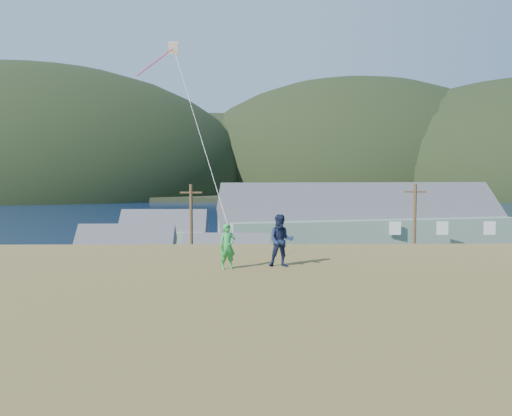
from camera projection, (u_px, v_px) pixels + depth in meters
The scene contains 15 objects.
ground at pixel (229, 321), 35.57m from camera, with size 900.00×900.00×0.00m, color #0A1638.
grass_strip at pixel (228, 329), 33.57m from camera, with size 110.00×8.00×0.10m, color #4C3D19.
waterfront_lot at pixel (235, 274), 52.53m from camera, with size 72.00×36.00×0.12m, color #28282B.
wharf at pixel (199, 242), 75.36m from camera, with size 26.00×14.00×0.90m, color gray.
far_shore at pixel (245, 190), 364.84m from camera, with size 900.00×320.00×2.00m, color black.
far_hills at pixel (301, 191), 314.90m from camera, with size 760.00×265.00×143.00m.
lodge at pixel (365, 228), 56.94m from camera, with size 34.29×16.18×11.64m.
shed_palegreen_near at pixel (125, 257), 48.18m from camera, with size 9.51×6.10×6.83m.
shed_white at pixel (226, 265), 44.49m from camera, with size 8.03×5.51×6.26m.
shed_palegreen_far at pixel (164, 235), 63.78m from camera, with size 11.01×6.31×7.42m.
utility_poles at pixel (195, 251), 36.73m from camera, with size 33.67×0.24×9.65m.
parked_cars at pixel (158, 261), 56.38m from camera, with size 23.54×13.47×1.58m.
kite_flyer_green at pixel (227, 247), 16.47m from camera, with size 0.55×0.36×1.49m, color green.
kite_flyer_navy at pixel (281, 241), 16.89m from camera, with size 0.87×0.67×1.78m, color #161F3D.
kite_rig at pixel (172, 52), 23.17m from camera, with size 2.04×4.03×11.13m.
Camera 1 is at (1.30, -35.04, 10.23)m, focal length 35.00 mm.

